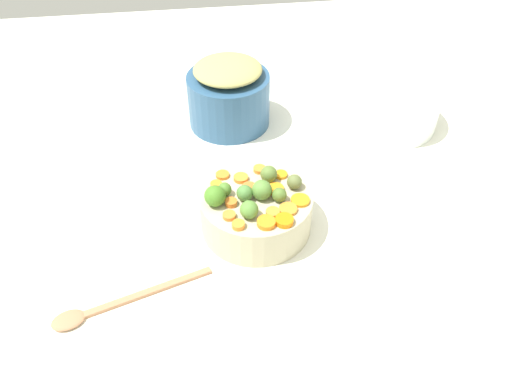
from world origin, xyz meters
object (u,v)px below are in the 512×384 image
(serving_bowl_carrots, at_px, (256,211))
(metal_pot, at_px, (229,100))
(casserole_dish, at_px, (392,109))
(wooden_spoon, at_px, (107,307))

(serving_bowl_carrots, relative_size, metal_pot, 1.09)
(serving_bowl_carrots, distance_m, metal_pot, 0.40)
(serving_bowl_carrots, bearing_deg, casserole_dish, 129.01)
(casserole_dish, bearing_deg, wooden_spoon, -54.68)
(wooden_spoon, xyz_separation_m, casserole_dish, (-0.51, 0.72, 0.04))
(metal_pot, bearing_deg, serving_bowl_carrots, 2.39)
(wooden_spoon, height_order, casserole_dish, casserole_dish)
(serving_bowl_carrots, distance_m, casserole_dish, 0.53)
(serving_bowl_carrots, xyz_separation_m, metal_pot, (-0.40, -0.02, 0.03))
(wooden_spoon, distance_m, casserole_dish, 0.88)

